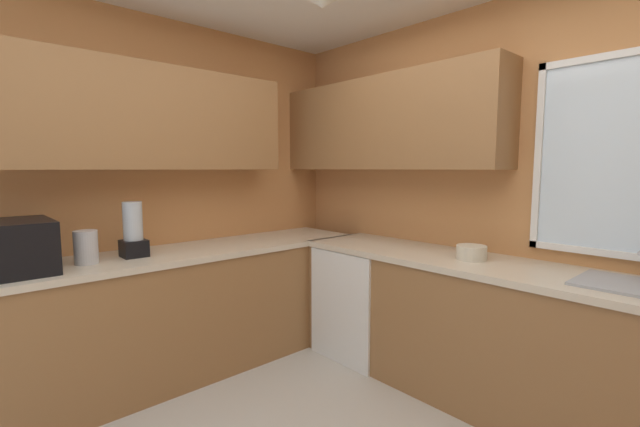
{
  "coord_description": "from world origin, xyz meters",
  "views": [
    {
      "loc": [
        1.22,
        -1.12,
        1.46
      ],
      "look_at": [
        -0.52,
        0.46,
        1.2
      ],
      "focal_mm": 23.53,
      "sensor_mm": 36.0,
      "label": 1
    }
  ],
  "objects_px": {
    "sink_assembly": "(640,286)",
    "blender_appliance": "(133,232)",
    "microwave": "(14,247)",
    "dishwasher": "(365,300)",
    "kettle": "(86,247)",
    "bowl": "(471,253)"
  },
  "relations": [
    {
      "from": "sink_assembly",
      "to": "blender_appliance",
      "type": "distance_m",
      "value": 2.85
    },
    {
      "from": "sink_assembly",
      "to": "blender_appliance",
      "type": "relative_size",
      "value": 1.46
    },
    {
      "from": "kettle",
      "to": "blender_appliance",
      "type": "relative_size",
      "value": 0.56
    },
    {
      "from": "kettle",
      "to": "sink_assembly",
      "type": "bearing_deg",
      "value": 37.89
    },
    {
      "from": "sink_assembly",
      "to": "bowl",
      "type": "xyz_separation_m",
      "value": [
        -0.86,
        -0.01,
        0.03
      ]
    },
    {
      "from": "kettle",
      "to": "dishwasher",
      "type": "bearing_deg",
      "value": 70.45
    },
    {
      "from": "dishwasher",
      "to": "blender_appliance",
      "type": "xyz_separation_m",
      "value": [
        -0.66,
        -1.52,
        0.63
      ]
    },
    {
      "from": "microwave",
      "to": "sink_assembly",
      "type": "distance_m",
      "value": 3.24
    },
    {
      "from": "microwave",
      "to": "sink_assembly",
      "type": "relative_size",
      "value": 0.91
    },
    {
      "from": "dishwasher",
      "to": "bowl",
      "type": "height_order",
      "value": "bowl"
    },
    {
      "from": "bowl",
      "to": "blender_appliance",
      "type": "xyz_separation_m",
      "value": [
        -1.52,
        -1.55,
        0.12
      ]
    },
    {
      "from": "blender_appliance",
      "to": "kettle",
      "type": "bearing_deg",
      "value": -85.96
    },
    {
      "from": "sink_assembly",
      "to": "bowl",
      "type": "height_order",
      "value": "sink_assembly"
    },
    {
      "from": "kettle",
      "to": "microwave",
      "type": "bearing_deg",
      "value": -93.3
    },
    {
      "from": "dishwasher",
      "to": "blender_appliance",
      "type": "bearing_deg",
      "value": -113.48
    },
    {
      "from": "blender_appliance",
      "to": "sink_assembly",
      "type": "bearing_deg",
      "value": 33.14
    },
    {
      "from": "sink_assembly",
      "to": "blender_appliance",
      "type": "bearing_deg",
      "value": -146.86
    },
    {
      "from": "dishwasher",
      "to": "blender_appliance",
      "type": "height_order",
      "value": "blender_appliance"
    },
    {
      "from": "kettle",
      "to": "bowl",
      "type": "xyz_separation_m",
      "value": [
        1.5,
        1.83,
        -0.06
      ]
    },
    {
      "from": "dishwasher",
      "to": "microwave",
      "type": "height_order",
      "value": "microwave"
    },
    {
      "from": "dishwasher",
      "to": "bowl",
      "type": "distance_m",
      "value": 1.0
    },
    {
      "from": "sink_assembly",
      "to": "microwave",
      "type": "bearing_deg",
      "value": -137.47
    }
  ]
}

